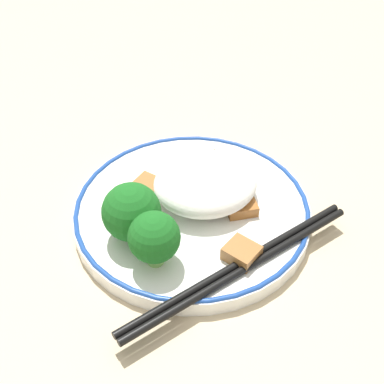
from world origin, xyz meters
name	(u,v)px	position (x,y,z in m)	size (l,w,h in m)	color
ground_plane	(192,218)	(0.00, 0.00, 0.00)	(3.00, 3.00, 0.00)	#C6B28E
plate	(192,211)	(0.00, 0.00, 0.01)	(0.23, 0.23, 0.02)	white
rice_mound	(205,183)	(-0.02, -0.01, 0.03)	(0.10, 0.09, 0.04)	white
broccoli_back_left	(132,212)	(0.06, 0.02, 0.05)	(0.05, 0.05, 0.06)	#7FB756
broccoli_back_center	(154,238)	(0.05, 0.06, 0.05)	(0.05, 0.05, 0.05)	#7FB756
meat_near_front	(148,188)	(0.04, -0.03, 0.02)	(0.04, 0.04, 0.01)	#9E6633
meat_near_left	(241,206)	(-0.04, 0.02, 0.02)	(0.03, 0.03, 0.01)	#995B28
meat_near_right	(208,164)	(-0.04, -0.05, 0.02)	(0.03, 0.03, 0.01)	brown
meat_near_back	(242,253)	(-0.02, 0.08, 0.02)	(0.04, 0.04, 0.01)	#9E6633
chopsticks	(240,267)	(-0.01, 0.09, 0.02)	(0.24, 0.09, 0.01)	black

